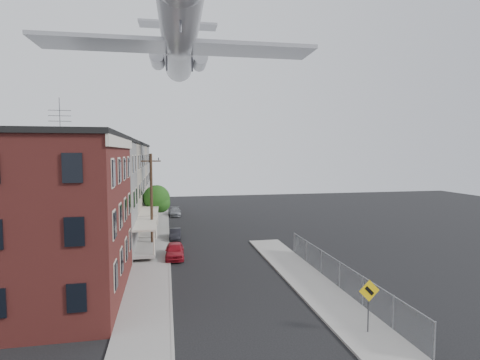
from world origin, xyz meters
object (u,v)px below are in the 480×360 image
object	(u,v)px
utility_pole	(152,200)
car_mid	(175,234)
car_near	(175,251)
car_far	(175,212)
airplane	(179,42)
warning_sign	(369,298)
street_tree	(158,200)

from	to	relation	value
utility_pole	car_mid	bearing A→B (deg)	58.89
utility_pole	car_near	xyz separation A→B (m)	(2.00, -3.42, -4.01)
car_far	airplane	xyz separation A→B (m)	(0.31, -14.48, 19.86)
warning_sign	car_far	bearing A→B (deg)	102.93
car_near	utility_pole	bearing A→B (deg)	122.10
warning_sign	street_tree	xyz separation A→B (m)	(-10.87, 28.95, 1.57)
utility_pole	street_tree	world-z (taller)	utility_pole
car_far	airplane	world-z (taller)	airplane
car_mid	car_far	size ratio (longest dim) A/B	0.87
utility_pole	car_near	world-z (taller)	utility_pole
warning_sign	car_near	distance (m)	18.15
car_near	warning_sign	bearing A→B (deg)	-57.68
car_far	street_tree	bearing A→B (deg)	-104.37
utility_pole	airplane	size ratio (longest dim) A/B	0.30
airplane	car_mid	bearing A→B (deg)	-150.66
car_near	car_mid	xyz separation A→B (m)	(0.23, 7.12, -0.12)
car_mid	airplane	size ratio (longest dim) A/B	0.11
street_tree	car_far	distance (m)	9.37
car_near	car_mid	distance (m)	7.12
car_near	airplane	size ratio (longest dim) A/B	0.13
airplane	utility_pole	bearing A→B (deg)	-125.39
utility_pole	street_tree	distance (m)	10.00
street_tree	car_near	world-z (taller)	street_tree
warning_sign	car_far	xyz separation A→B (m)	(-8.62, 37.57, -1.33)
street_tree	car_near	distance (m)	13.74
utility_pole	car_mid	size ratio (longest dim) A/B	2.71
warning_sign	car_near	bearing A→B (deg)	120.52
street_tree	car_near	xyz separation A→B (m)	(1.67, -13.35, -2.78)
car_mid	utility_pole	bearing A→B (deg)	-118.95
street_tree	utility_pole	bearing A→B (deg)	-91.89
street_tree	car_mid	distance (m)	7.13
warning_sign	street_tree	distance (m)	30.96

